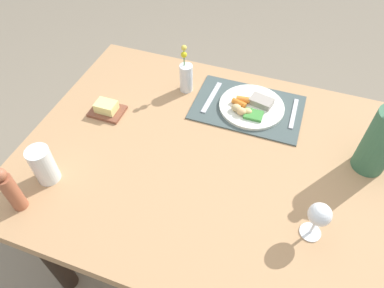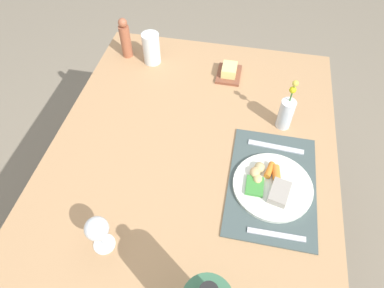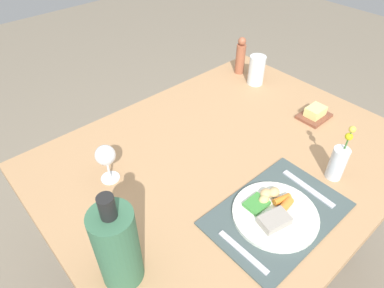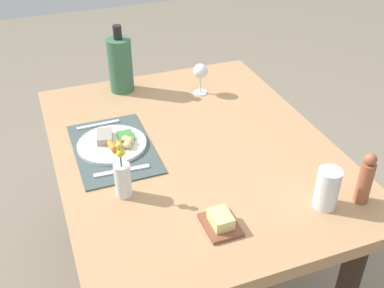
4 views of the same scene
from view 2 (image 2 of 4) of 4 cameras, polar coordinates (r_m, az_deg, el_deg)
name	(u,v)px [view 2 (image 2 of 4)]	position (r m, az deg, el deg)	size (l,w,h in m)	color
ground_plane	(192,236)	(1.84, -0.01, -15.21)	(8.00, 8.00, 0.00)	gray
dining_table	(192,167)	(1.29, -0.01, -3.91)	(1.30, 1.01, 0.73)	tan
placemat	(272,184)	(1.16, 13.26, -6.50)	(0.43, 0.28, 0.01)	#445251
dinner_plate	(271,185)	(1.14, 13.16, -6.67)	(0.26, 0.26, 0.04)	white
fork	(276,235)	(1.07, 13.94, -14.53)	(0.02, 0.17, 0.01)	silver
knife	(276,147)	(1.24, 13.86, -0.50)	(0.02, 0.20, 0.01)	silver
wine_glass	(97,230)	(0.97, -15.61, -13.64)	(0.07, 0.07, 0.14)	white
butter_dish	(229,72)	(1.49, 6.23, 11.92)	(0.13, 0.10, 0.05)	brown
pepper_mill	(125,39)	(1.58, -11.11, 16.95)	(0.05, 0.05, 0.18)	#A0583C
flower_vase	(286,112)	(1.28, 15.50, 5.12)	(0.05, 0.05, 0.21)	silver
water_tumbler	(152,50)	(1.54, -6.79, 15.36)	(0.07, 0.07, 0.14)	silver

